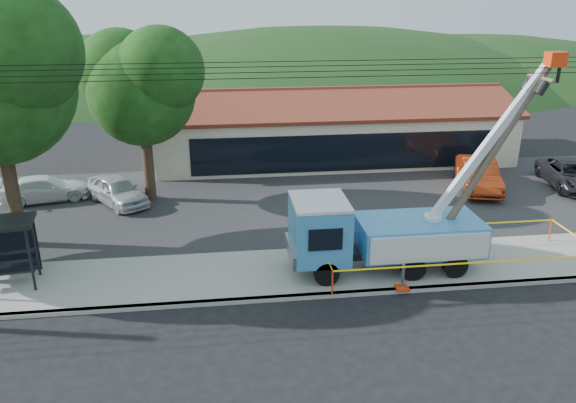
# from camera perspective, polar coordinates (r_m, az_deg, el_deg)

# --- Properties ---
(ground) EXTENTS (120.00, 120.00, 0.00)m
(ground) POSITION_cam_1_polar(r_m,az_deg,el_deg) (18.82, 4.32, -12.90)
(ground) COLOR black
(ground) RESTS_ON ground
(curb) EXTENTS (60.00, 0.25, 0.15)m
(curb) POSITION_cam_1_polar(r_m,az_deg,el_deg) (20.53, 3.17, -9.53)
(curb) COLOR #A29F98
(curb) RESTS_ON ground
(sidewalk) EXTENTS (60.00, 4.00, 0.15)m
(sidewalk) POSITION_cam_1_polar(r_m,az_deg,el_deg) (22.17, 2.30, -7.09)
(sidewalk) COLOR #A29F98
(sidewalk) RESTS_ON ground
(parking_lot) EXTENTS (60.00, 12.00, 0.10)m
(parking_lot) POSITION_cam_1_polar(r_m,az_deg,el_deg) (29.42, -0.24, 0.07)
(parking_lot) COLOR #28282B
(parking_lot) RESTS_ON ground
(strip_mall) EXTENTS (22.50, 8.53, 4.67)m
(strip_mall) POSITION_cam_1_polar(r_m,az_deg,el_deg) (37.07, 4.44, 7.30)
(strip_mall) COLOR #BEB497
(strip_mall) RESTS_ON ground
(tree_lot) EXTENTS (6.30, 5.60, 8.94)m
(tree_lot) POSITION_cam_1_polar(r_m,az_deg,el_deg) (28.89, -14.73, 11.66)
(tree_lot) COLOR #332316
(tree_lot) RESTS_ON ground
(hill_west) EXTENTS (78.40, 56.00, 28.00)m
(hill_west) POSITION_cam_1_polar(r_m,az_deg,el_deg) (72.06, -16.79, 11.47)
(hill_west) COLOR #163914
(hill_west) RESTS_ON ground
(hill_center) EXTENTS (89.60, 64.00, 32.00)m
(hill_center) POSITION_cam_1_polar(r_m,az_deg,el_deg) (72.35, 3.57, 12.32)
(hill_center) COLOR #163914
(hill_center) RESTS_ON ground
(hill_east) EXTENTS (72.80, 52.00, 26.00)m
(hill_east) POSITION_cam_1_polar(r_m,az_deg,el_deg) (78.54, 18.40, 11.99)
(hill_east) COLOR #163914
(hill_east) RESTS_ON ground
(utility_truck) EXTENTS (9.79, 3.98, 8.21)m
(utility_truck) POSITION_cam_1_polar(r_m,az_deg,el_deg) (21.87, 9.31, -2.99)
(utility_truck) COLOR black
(utility_truck) RESTS_ON ground
(leaning_pole) EXTENTS (4.50, 1.68, 8.10)m
(leaning_pole) POSITION_cam_1_polar(r_m,az_deg,el_deg) (22.36, 19.81, 4.28)
(leaning_pole) COLOR brown
(leaning_pole) RESTS_ON ground
(caution_tape) EXTENTS (10.41, 3.51, 1.02)m
(caution_tape) POSITION_cam_1_polar(r_m,az_deg,el_deg) (23.05, 16.41, -4.56)
(caution_tape) COLOR #F0370D
(caution_tape) RESTS_ON ground
(car_silver) EXTENTS (3.85, 4.43, 1.44)m
(car_silver) POSITION_cam_1_polar(r_m,az_deg,el_deg) (30.24, -16.77, -0.37)
(car_silver) COLOR #B9BCC1
(car_silver) RESTS_ON ground
(car_red) EXTENTS (2.93, 5.38, 1.68)m
(car_red) POSITION_cam_1_polar(r_m,az_deg,el_deg) (32.81, 18.58, 1.07)
(car_red) COLOR maroon
(car_red) RESTS_ON ground
(car_white) EXTENTS (4.76, 2.80, 1.29)m
(car_white) POSITION_cam_1_polar(r_m,az_deg,el_deg) (32.02, -23.28, -0.04)
(car_white) COLOR white
(car_white) RESTS_ON ground
(car_dark) EXTENTS (3.26, 5.52, 1.44)m
(car_dark) POSITION_cam_1_polar(r_m,az_deg,el_deg) (35.15, 26.61, 1.19)
(car_dark) COLOR black
(car_dark) RESTS_ON ground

